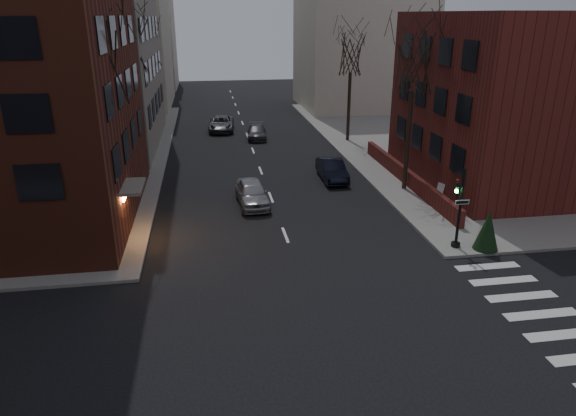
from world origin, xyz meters
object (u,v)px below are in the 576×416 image
at_px(car_lane_gray, 257,132).
at_px(parked_sedan, 332,170).
at_px(evergreen_shrub, 488,230).
at_px(tree_left_b, 128,44).
at_px(traffic_signal, 458,213).
at_px(tree_right_b, 351,55).
at_px(tree_right_a, 414,64).
at_px(car_lane_far, 221,124).
at_px(tree_left_a, 96,67).
at_px(tree_left_c, 148,46).
at_px(streetlamp_near, 137,122).
at_px(car_lane_silver, 252,193).
at_px(sandwich_board, 443,190).
at_px(streetlamp_far, 160,84).

bearing_deg(car_lane_gray, parked_sedan, -68.69).
bearing_deg(evergreen_shrub, tree_left_b, 135.94).
height_order(traffic_signal, tree_right_b, tree_right_b).
xyz_separation_m(tree_right_a, car_lane_far, (-11.13, 20.37, -7.32)).
bearing_deg(tree_left_a, car_lane_far, 75.13).
bearing_deg(car_lane_far, tree_right_a, -57.11).
bearing_deg(tree_right_b, tree_left_c, 155.56).
xyz_separation_m(tree_left_b, car_lane_far, (6.47, 12.37, -8.20)).
relative_size(tree_left_b, streetlamp_near, 1.72).
height_order(car_lane_silver, evergreen_shrub, evergreen_shrub).
distance_m(tree_right_a, car_lane_gray, 19.72).
xyz_separation_m(car_lane_far, sandwich_board, (12.83, -22.45, -0.11)).
xyz_separation_m(streetlamp_near, car_lane_silver, (6.92, -5.14, -3.49)).
height_order(streetlamp_far, car_lane_far, streetlamp_far).
bearing_deg(tree_left_c, tree_left_a, -90.00).
bearing_deg(tree_right_a, tree_right_b, 90.00).
distance_m(tree_right_b, evergreen_shrub, 24.37).
relative_size(tree_left_a, tree_right_b, 1.12).
relative_size(car_lane_gray, evergreen_shrub, 2.15).
xyz_separation_m(tree_left_b, car_lane_silver, (7.52, -9.14, -8.16)).
relative_size(streetlamp_far, car_lane_far, 1.23).
bearing_deg(car_lane_gray, traffic_signal, -69.05).
height_order(tree_right_a, streetlamp_near, tree_right_a).
distance_m(tree_right_b, parked_sedan, 13.62).
xyz_separation_m(tree_left_b, tree_left_c, (0.00, 14.00, -0.88)).
height_order(parked_sedan, car_lane_far, parked_sedan).
height_order(tree_left_b, car_lane_silver, tree_left_b).
xyz_separation_m(streetlamp_far, evergreen_shrub, (17.49, -33.50, -3.10)).
xyz_separation_m(tree_left_a, streetlamp_far, (0.60, 28.00, -4.23)).
xyz_separation_m(car_lane_silver, sandwich_board, (11.78, -0.94, -0.14)).
relative_size(tree_left_a, evergreen_shrub, 5.20).
bearing_deg(car_lane_gray, tree_right_b, -11.65).
height_order(tree_left_a, streetlamp_far, tree_left_a).
distance_m(tree_left_c, parked_sedan, 24.42).
distance_m(car_lane_gray, evergreen_shrub, 27.29).
xyz_separation_m(car_lane_silver, evergreen_shrub, (10.56, -8.36, 0.39)).
relative_size(tree_right_a, streetlamp_near, 1.55).
distance_m(tree_left_a, streetlamp_far, 28.32).
bearing_deg(car_lane_gray, evergreen_shrub, -66.61).
bearing_deg(tree_left_b, sandwich_board, -27.57).
bearing_deg(sandwich_board, tree_right_b, 76.81).
height_order(tree_left_a, streetlamp_near, tree_left_a).
bearing_deg(tree_left_a, traffic_signal, -16.65).
height_order(streetlamp_near, car_lane_gray, streetlamp_near).
relative_size(car_lane_gray, sandwich_board, 4.65).
bearing_deg(sandwich_board, tree_left_c, 109.49).
xyz_separation_m(streetlamp_far, parked_sedan, (12.86, -21.02, -3.51)).
bearing_deg(streetlamp_far, tree_right_a, -54.69).
xyz_separation_m(tree_left_a, evergreen_shrub, (18.09, -5.50, -7.34)).
relative_size(tree_left_c, evergreen_shrub, 4.93).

